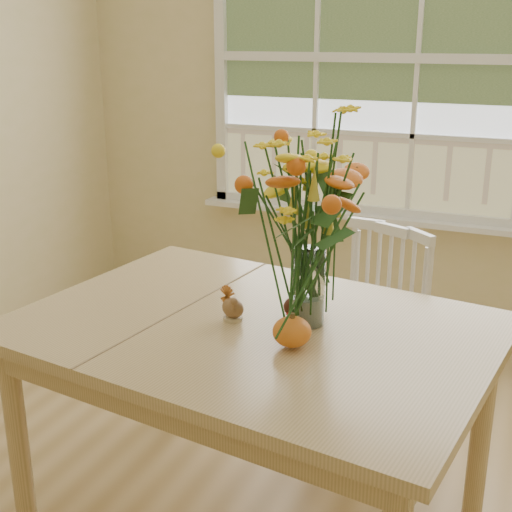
% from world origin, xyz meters
% --- Properties ---
extents(wall_back, '(4.00, 0.02, 2.70)m').
position_xyz_m(wall_back, '(0.00, 2.25, 1.35)').
color(wall_back, beige).
rests_on(wall_back, floor).
extents(window, '(2.42, 0.12, 1.74)m').
position_xyz_m(window, '(0.00, 2.21, 1.53)').
color(window, silver).
rests_on(window, wall_back).
extents(dining_table, '(1.61, 1.25, 0.79)m').
position_xyz_m(dining_table, '(-0.12, 0.35, 0.70)').
color(dining_table, tan).
rests_on(dining_table, floor).
extents(windsor_chair, '(0.54, 0.53, 0.90)m').
position_xyz_m(windsor_chair, '(0.09, 1.14, 0.51)').
color(windsor_chair, white).
rests_on(windsor_chair, floor).
extents(flower_vase, '(0.51, 0.51, 0.61)m').
position_xyz_m(flower_vase, '(0.04, 0.42, 1.16)').
color(flower_vase, white).
rests_on(flower_vase, dining_table).
extents(pumpkin, '(0.11, 0.11, 0.09)m').
position_xyz_m(pumpkin, '(0.05, 0.23, 0.84)').
color(pumpkin, orange).
rests_on(pumpkin, dining_table).
extents(turkey_figurine, '(0.09, 0.08, 0.10)m').
position_xyz_m(turkey_figurine, '(-0.19, 0.35, 0.83)').
color(turkey_figurine, '#CCB78C').
rests_on(turkey_figurine, dining_table).
extents(dark_gourd, '(0.12, 0.07, 0.06)m').
position_xyz_m(dark_gourd, '(-0.02, 0.45, 0.83)').
color(dark_gourd, '#38160F').
rests_on(dark_gourd, dining_table).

